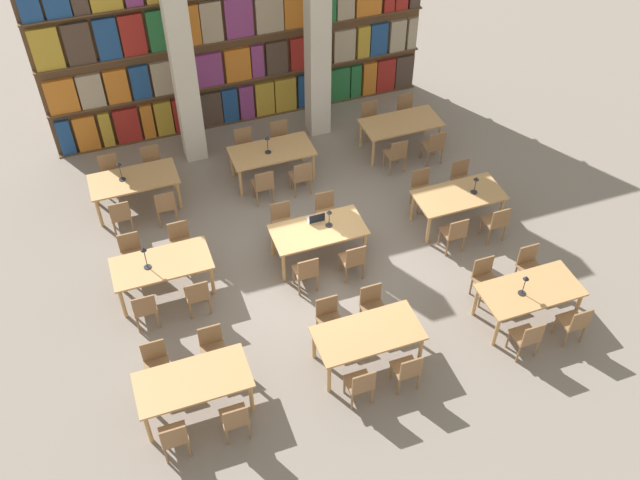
{
  "coord_description": "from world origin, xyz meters",
  "views": [
    {
      "loc": [
        -3.33,
        -9.52,
        10.14
      ],
      "look_at": [
        0.0,
        -0.27,
        0.68
      ],
      "focal_mm": 40.0,
      "sensor_mm": 36.0,
      "label": 1
    }
  ],
  "objects_px": {
    "reading_table_2": "(530,292)",
    "chair_16": "(306,271)",
    "chair_27": "(152,164)",
    "chair_28": "(263,184)",
    "chair_29": "(245,146)",
    "chair_25": "(111,172)",
    "chair_7": "(373,306)",
    "desk_lamp_3": "(476,182)",
    "chair_34": "(434,145)",
    "chair_9": "(485,278)",
    "reading_table_4": "(318,232)",
    "chair_0": "(174,437)",
    "chair_14": "(197,294)",
    "reading_table_6": "(134,182)",
    "chair_19": "(326,211)",
    "chair_17": "(282,222)",
    "chair_18": "(353,259)",
    "chair_20": "(454,233)",
    "chair_11": "(529,265)",
    "chair_4": "(360,384)",
    "reading_table_0": "(193,383)",
    "desk_lamp_4": "(120,168)",
    "pillar_center": "(317,14)",
    "pillar_left": "(178,37)",
    "reading_table_8": "(401,125)",
    "chair_10": "(574,322)",
    "desk_lamp_0": "(525,282)",
    "chair_2": "(235,419)",
    "reading_table_3": "(162,266)",
    "chair_5": "(329,318)",
    "chair_6": "(407,370)",
    "desk_lamp_2": "(329,215)",
    "chair_30": "(301,176)",
    "chair_13": "(132,253)",
    "chair_21": "(422,188)",
    "chair_33": "(371,119)",
    "laptop": "(316,219)",
    "chair_8": "(527,337)",
    "chair_1": "(156,363)",
    "chair_32": "(396,154)",
    "chair_35": "(407,111)",
    "desk_lamp_1": "(145,254)",
    "chair_12": "(145,308)",
    "reading_table_5": "(459,197)",
    "chair_22": "(496,222)",
    "chair_24": "(121,215)",
    "chair_26": "(165,205)",
    "reading_table_7": "(272,154)"
  },
  "relations": [
    {
      "from": "chair_27",
      "to": "reading_table_0",
      "type": "bearing_deg",
      "value": 86.08
    },
    {
      "from": "chair_7",
      "to": "desk_lamp_3",
      "type": "bearing_deg",
      "value": -147.94
    },
    {
      "from": "chair_19",
      "to": "chair_25",
      "type": "relative_size",
      "value": 1.0
    },
    {
      "from": "reading_table_4",
      "to": "chair_0",
      "type": "bearing_deg",
      "value": -136.52
    },
    {
      "from": "chair_29",
      "to": "chair_25",
      "type": "bearing_deg",
      "value": -0.94
    },
    {
      "from": "chair_10",
      "to": "desk_lamp_0",
      "type": "xyz_separation_m",
      "value": [
        -0.69,
        0.7,
        0.57
      ]
    },
    {
      "from": "desk_lamp_2",
      "to": "chair_30",
      "type": "bearing_deg",
      "value": 87.47
    },
    {
      "from": "reading_table_5",
      "to": "chair_30",
      "type": "distance_m",
      "value": 3.38
    },
    {
      "from": "chair_0",
      "to": "desk_lamp_2",
      "type": "relative_size",
      "value": 2.24
    },
    {
      "from": "chair_16",
      "to": "chair_28",
      "type": "distance_m",
      "value": 2.73
    },
    {
      "from": "laptop",
      "to": "reading_table_3",
      "type": "bearing_deg",
      "value": 2.46
    },
    {
      "from": "reading_table_2",
      "to": "chair_16",
      "type": "relative_size",
      "value": 2.05
    },
    {
      "from": "pillar_left",
      "to": "reading_table_8",
      "type": "distance_m",
      "value": 5.32
    },
    {
      "from": "chair_0",
      "to": "chair_4",
      "type": "distance_m",
      "value": 3.03
    },
    {
      "from": "desk_lamp_1",
      "to": "chair_12",
      "type": "bearing_deg",
      "value": -107.59
    },
    {
      "from": "chair_11",
      "to": "chair_14",
      "type": "xyz_separation_m",
      "value": [
        -6.06,
        1.4,
        0.0
      ]
    },
    {
      "from": "chair_20",
      "to": "chair_24",
      "type": "relative_size",
      "value": 1.0
    },
    {
      "from": "reading_table_2",
      "to": "reading_table_6",
      "type": "bearing_deg",
      "value": 138.04
    },
    {
      "from": "chair_2",
      "to": "reading_table_3",
      "type": "relative_size",
      "value": 0.49
    },
    {
      "from": "laptop",
      "to": "chair_30",
      "type": "distance_m",
      "value": 1.78
    },
    {
      "from": "chair_32",
      "to": "laptop",
      "type": "bearing_deg",
      "value": -145.21
    },
    {
      "from": "chair_10",
      "to": "chair_1",
      "type": "bearing_deg",
      "value": 167.09
    },
    {
      "from": "chair_19",
      "to": "chair_30",
      "type": "xyz_separation_m",
      "value": [
        -0.12,
        1.25,
        0.0
      ]
    },
    {
      "from": "chair_5",
      "to": "chair_6",
      "type": "relative_size",
      "value": 1.0
    },
    {
      "from": "chair_27",
      "to": "chair_28",
      "type": "height_order",
      "value": "same"
    },
    {
      "from": "chair_16",
      "to": "reading_table_6",
      "type": "relative_size",
      "value": 0.49
    },
    {
      "from": "chair_26",
      "to": "reading_table_7",
      "type": "relative_size",
      "value": 0.49
    },
    {
      "from": "chair_1",
      "to": "chair_32",
      "type": "height_order",
      "value": "same"
    },
    {
      "from": "reading_table_3",
      "to": "chair_16",
      "type": "bearing_deg",
      "value": -18.83
    },
    {
      "from": "chair_34",
      "to": "chair_11",
      "type": "bearing_deg",
      "value": -90.04
    },
    {
      "from": "chair_17",
      "to": "chair_18",
      "type": "xyz_separation_m",
      "value": [
        0.94,
        -1.47,
        0.0
      ]
    },
    {
      "from": "reading_table_0",
      "to": "reading_table_2",
      "type": "distance_m",
      "value": 6.07
    },
    {
      "from": "chair_4",
      "to": "chair_8",
      "type": "height_order",
      "value": "same"
    },
    {
      "from": "reading_table_0",
      "to": "desk_lamp_4",
      "type": "relative_size",
      "value": 4.05
    },
    {
      "from": "chair_18",
      "to": "desk_lamp_4",
      "type": "bearing_deg",
      "value": 136.79
    },
    {
      "from": "chair_20",
      "to": "reading_table_6",
      "type": "relative_size",
      "value": 0.49
    },
    {
      "from": "chair_6",
      "to": "chair_18",
      "type": "height_order",
      "value": "same"
    },
    {
      "from": "chair_13",
      "to": "chair_21",
      "type": "relative_size",
      "value": 1.0
    },
    {
      "from": "desk_lamp_1",
      "to": "chair_16",
      "type": "distance_m",
      "value": 2.96
    },
    {
      "from": "desk_lamp_0",
      "to": "reading_table_8",
      "type": "xyz_separation_m",
      "value": [
        0.19,
        5.53,
        -0.38
      ]
    },
    {
      "from": "reading_table_0",
      "to": "chair_13",
      "type": "bearing_deg",
      "value": 97.55
    },
    {
      "from": "pillar_center",
      "to": "chair_34",
      "type": "relative_size",
      "value": 6.76
    },
    {
      "from": "chair_22",
      "to": "chair_25",
      "type": "distance_m",
      "value": 8.25
    },
    {
      "from": "chair_6",
      "to": "chair_35",
      "type": "xyz_separation_m",
      "value": [
        3.17,
        6.9,
        0.0
      ]
    },
    {
      "from": "chair_34",
      "to": "chair_9",
      "type": "bearing_deg",
      "value": -103.31
    },
    {
      "from": "pillar_left",
      "to": "chair_33",
      "type": "xyz_separation_m",
      "value": [
        4.14,
        -0.67,
        -2.52
      ]
    },
    {
      "from": "chair_2",
      "to": "reading_table_2",
      "type": "distance_m",
      "value": 5.63
    },
    {
      "from": "chair_14",
      "to": "reading_table_6",
      "type": "xyz_separation_m",
      "value": [
        -0.57,
        3.39,
        0.19
      ]
    },
    {
      "from": "chair_21",
      "to": "chair_27",
      "type": "xyz_separation_m",
      "value": [
        -5.23,
        2.77,
        0.0
      ]
    },
    {
      "from": "chair_12",
      "to": "chair_30",
      "type": "xyz_separation_m",
      "value": [
        3.82,
        2.6,
        0.0
      ]
    }
  ]
}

